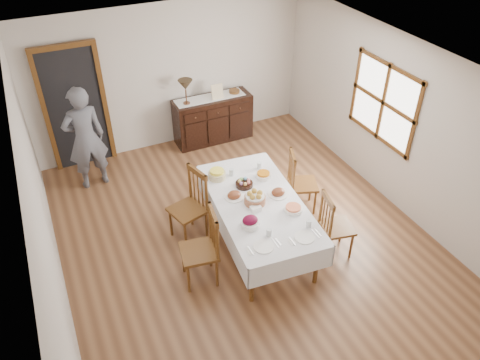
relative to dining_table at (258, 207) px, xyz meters
name	(u,v)px	position (x,y,z in m)	size (l,w,h in m)	color
ground	(243,236)	(-0.12, 0.22, -0.67)	(6.00, 6.00, 0.00)	brown
room_shell	(220,127)	(-0.27, 0.64, 0.97)	(5.02, 6.02, 2.65)	white
dining_table	(258,207)	(0.00, 0.00, 0.00)	(1.32, 2.30, 0.76)	white
chair_left_near	(203,247)	(-0.92, -0.29, -0.12)	(0.52, 0.52, 1.09)	brown
chair_left_far	(190,205)	(-0.77, 0.57, -0.12)	(0.56, 0.56, 1.09)	brown
chair_right_near	(334,225)	(0.86, -0.59, -0.17)	(0.49, 0.49, 0.99)	brown
chair_right_far	(300,181)	(0.94, 0.45, -0.16)	(0.54, 0.54, 1.01)	brown
sideboard	(213,119)	(0.54, 2.94, -0.23)	(1.45, 0.53, 0.87)	black
person	(85,135)	(-1.83, 2.45, 0.27)	(0.59, 0.38, 1.88)	#595A64
bread_basket	(255,198)	(-0.05, 0.00, 0.17)	(0.29, 0.29, 0.19)	#965C3D
egg_basket	(244,184)	(-0.02, 0.41, 0.13)	(0.25, 0.25, 0.11)	black
ham_platter_a	(234,195)	(-0.25, 0.23, 0.12)	(0.27, 0.27, 0.11)	white
ham_platter_b	(278,193)	(0.32, 0.03, 0.12)	(0.28, 0.28, 0.11)	white
beet_bowl	(250,222)	(-0.31, -0.39, 0.16)	(0.24, 0.24, 0.15)	white
carrot_bowl	(263,175)	(0.32, 0.46, 0.13)	(0.21, 0.21, 0.09)	white
pineapple_bowl	(217,174)	(-0.29, 0.74, 0.15)	(0.25, 0.25, 0.14)	#C7BA86
casserole_dish	(293,209)	(0.33, -0.36, 0.12)	(0.24, 0.24, 0.07)	white
butter_dish	(256,209)	(-0.11, -0.15, 0.13)	(0.15, 0.10, 0.07)	white
setting_left	(265,242)	(-0.29, -0.74, 0.11)	(0.43, 0.31, 0.10)	white
setting_right	(305,233)	(0.24, -0.81, 0.11)	(0.43, 0.31, 0.10)	white
glass_far_a	(232,172)	(-0.07, 0.72, 0.14)	(0.07, 0.07, 0.10)	silver
glass_far_b	(259,166)	(0.37, 0.70, 0.14)	(0.07, 0.07, 0.11)	silver
runner	(210,98)	(0.50, 2.96, 0.21)	(1.30, 0.35, 0.01)	white
table_lamp	(185,86)	(0.04, 2.91, 0.56)	(0.26, 0.26, 0.46)	brown
picture_frame	(217,92)	(0.62, 2.87, 0.34)	(0.22, 0.08, 0.28)	beige
deco_bowl	(234,91)	(0.99, 2.96, 0.23)	(0.20, 0.20, 0.06)	brown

